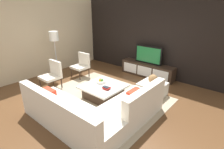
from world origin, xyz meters
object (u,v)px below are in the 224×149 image
at_px(ottoman, 152,89).
at_px(coffee_table, 103,91).
at_px(media_console, 147,70).
at_px(accent_chair_far, 82,64).
at_px(accent_chair_near, 53,73).
at_px(sectional_couch, 94,111).
at_px(fruit_bowl, 101,81).
at_px(television, 148,55).
at_px(floor_lamp, 54,39).
at_px(book_stack, 106,88).
at_px(decorative_ball, 153,79).

bearing_deg(ottoman, coffee_table, -135.10).
relative_size(media_console, accent_chair_far, 2.34).
height_order(media_console, ottoman, media_console).
relative_size(accent_chair_near, accent_chair_far, 1.00).
height_order(media_console, sectional_couch, sectional_couch).
bearing_deg(sectional_couch, fruit_bowl, 126.56).
distance_m(accent_chair_near, fruit_bowl, 1.64).
distance_m(television, coffee_table, 2.38).
xyz_separation_m(television, ottoman, (0.90, -1.30, -0.62)).
relative_size(television, ottoman, 1.50).
bearing_deg(coffee_table, accent_chair_near, -162.89).
distance_m(media_console, coffee_table, 2.30).
distance_m(coffee_table, fruit_bowl, 0.31).
height_order(sectional_couch, accent_chair_far, accent_chair_far).
xyz_separation_m(ottoman, fruit_bowl, (-1.18, -0.90, 0.23)).
xyz_separation_m(floor_lamp, ottoman, (3.38, 0.91, -1.20)).
bearing_deg(fruit_bowl, book_stack, -28.59).
bearing_deg(television, ottoman, -55.09).
relative_size(media_console, ottoman, 2.91).
xyz_separation_m(accent_chair_near, floor_lamp, (-0.67, 0.61, 0.91)).
bearing_deg(floor_lamp, accent_chair_near, -42.08).
height_order(coffee_table, accent_chair_far, accent_chair_far).
distance_m(television, accent_chair_near, 3.36).
bearing_deg(decorative_ball, ottoman, 0.00).
xyz_separation_m(floor_lamp, fruit_bowl, (2.20, 0.01, -0.97)).
bearing_deg(book_stack, decorative_ball, 55.09).
bearing_deg(decorative_ball, television, 124.91).
bearing_deg(floor_lamp, fruit_bowl, 0.35).
height_order(fruit_bowl, decorative_ball, decorative_ball).
height_order(accent_chair_near, decorative_ball, accent_chair_near).
height_order(television, accent_chair_near, television).
xyz_separation_m(accent_chair_near, ottoman, (2.70, 1.52, -0.29)).
distance_m(floor_lamp, book_stack, 2.78).
distance_m(media_console, accent_chair_near, 3.35).
relative_size(media_console, fruit_bowl, 7.27).
xyz_separation_m(floor_lamp, book_stack, (2.60, -0.20, -0.98)).
bearing_deg(decorative_ball, book_stack, -124.91).
relative_size(sectional_couch, accent_chair_near, 2.89).
height_order(coffee_table, ottoman, ottoman).
distance_m(ottoman, book_stack, 1.38).
bearing_deg(floor_lamp, accent_chair_far, 46.21).
distance_m(floor_lamp, ottoman, 3.70).
relative_size(sectional_couch, decorative_ball, 9.51).
bearing_deg(fruit_bowl, television, 82.81).
xyz_separation_m(sectional_couch, coffee_table, (-0.63, 0.99, -0.08)).
bearing_deg(fruit_bowl, ottoman, 37.33).
bearing_deg(accent_chair_near, floor_lamp, 133.98).
height_order(television, book_stack, television).
bearing_deg(accent_chair_far, television, 43.14).
distance_m(sectional_couch, floor_lamp, 3.38).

